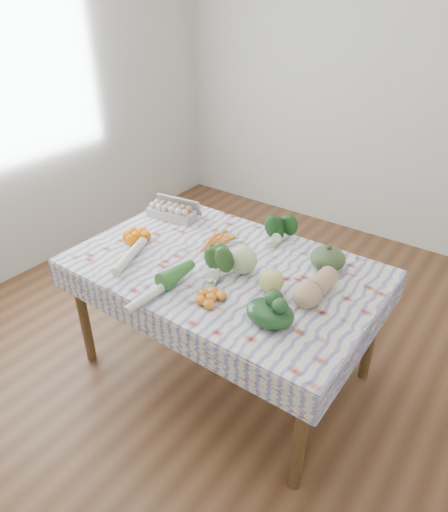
% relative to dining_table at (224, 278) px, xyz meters
% --- Properties ---
extents(ground, '(4.50, 4.50, 0.00)m').
position_rel_dining_table_xyz_m(ground, '(0.00, 0.00, -0.68)').
color(ground, '#54321C').
rests_on(ground, ground).
extents(wall_back, '(4.00, 0.04, 2.80)m').
position_rel_dining_table_xyz_m(wall_back, '(0.00, 2.25, 0.72)').
color(wall_back, silver).
rests_on(wall_back, ground).
extents(dining_table, '(1.60, 1.00, 0.75)m').
position_rel_dining_table_xyz_m(dining_table, '(0.00, 0.00, 0.00)').
color(dining_table, brown).
rests_on(dining_table, ground).
extents(tablecloth, '(1.66, 1.06, 0.01)m').
position_rel_dining_table_xyz_m(tablecloth, '(0.00, 0.00, 0.08)').
color(tablecloth, silver).
rests_on(tablecloth, dining_table).
extents(egg_carton, '(0.34, 0.17, 0.09)m').
position_rel_dining_table_xyz_m(egg_carton, '(-0.61, 0.26, 0.13)').
color(egg_carton, '#ACACA7').
rests_on(egg_carton, tablecloth).
extents(carrot_bunch, '(0.23, 0.21, 0.04)m').
position_rel_dining_table_xyz_m(carrot_bunch, '(-0.17, 0.14, 0.10)').
color(carrot_bunch, orange).
rests_on(carrot_bunch, tablecloth).
extents(kale_bunch, '(0.18, 0.17, 0.14)m').
position_rel_dining_table_xyz_m(kale_bunch, '(0.10, 0.42, 0.15)').
color(kale_bunch, '#143914').
rests_on(kale_bunch, tablecloth).
extents(kabocha_squash, '(0.25, 0.25, 0.12)m').
position_rel_dining_table_xyz_m(kabocha_squash, '(0.47, 0.30, 0.15)').
color(kabocha_squash, '#3D502B').
rests_on(kabocha_squash, tablecloth).
extents(cabbage, '(0.17, 0.17, 0.15)m').
position_rel_dining_table_xyz_m(cabbage, '(0.12, 0.00, 0.16)').
color(cabbage, '#B7CD85').
rests_on(cabbage, tablecloth).
extents(butternut_squash, '(0.15, 0.30, 0.14)m').
position_rel_dining_table_xyz_m(butternut_squash, '(0.53, 0.02, 0.15)').
color(butternut_squash, tan).
rests_on(butternut_squash, tablecloth).
extents(orange_cluster, '(0.27, 0.27, 0.07)m').
position_rel_dining_table_xyz_m(orange_cluster, '(-0.58, -0.09, 0.12)').
color(orange_cluster, orange).
rests_on(orange_cluster, tablecloth).
extents(broccoli, '(0.19, 0.19, 0.11)m').
position_rel_dining_table_xyz_m(broccoli, '(0.03, -0.11, 0.14)').
color(broccoli, '#29511E').
rests_on(broccoli, tablecloth).
extents(mandarin_cluster, '(0.19, 0.19, 0.06)m').
position_rel_dining_table_xyz_m(mandarin_cluster, '(0.14, -0.30, 0.11)').
color(mandarin_cluster, orange).
rests_on(mandarin_cluster, tablecloth).
extents(grapefruit, '(0.16, 0.16, 0.12)m').
position_rel_dining_table_xyz_m(grapefruit, '(0.33, -0.06, 0.14)').
color(grapefruit, '#D8D26A').
rests_on(grapefruit, tablecloth).
extents(spinach_bag, '(0.24, 0.20, 0.10)m').
position_rel_dining_table_xyz_m(spinach_bag, '(0.45, -0.27, 0.13)').
color(spinach_bag, '#153518').
rests_on(spinach_bag, tablecloth).
extents(daikon, '(0.17, 0.36, 0.05)m').
position_rel_dining_table_xyz_m(daikon, '(-0.46, -0.26, 0.11)').
color(daikon, silver).
rests_on(daikon, tablecloth).
extents(leek, '(0.06, 0.45, 0.05)m').
position_rel_dining_table_xyz_m(leek, '(-0.11, -0.39, 0.11)').
color(leek, silver).
rests_on(leek, tablecloth).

